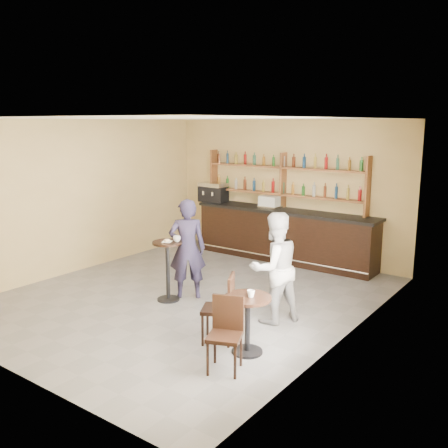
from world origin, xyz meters
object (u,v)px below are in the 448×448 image
Objects in this scene: pastry_case at (270,202)px; cafe_table at (247,325)px; pedestal_table at (168,271)px; chair_south at (225,336)px; patron_second at (274,268)px; man_main at (187,249)px; bar_counter at (284,235)px; chair_west at (218,308)px; espresso_machine at (213,192)px.

cafe_table is at bearing -55.37° from pastry_case.
pedestal_table reaches higher than chair_south.
patron_second is at bearing -50.87° from pastry_case.
man_main is (0.19, -3.18, -0.42)m from pastry_case.
chair_south is at bearing -68.51° from bar_counter.
pedestal_table is 0.60× the size of man_main.
pedestal_table is (0.01, -3.52, -0.79)m from pastry_case.
patron_second reaches higher than pedestal_table.
bar_counter reaches higher than chair_south.
chair_west is 1.06× the size of chair_south.
bar_counter is 2.20m from espresso_machine.
chair_south is 0.54× the size of patron_second.
espresso_machine is 6.02m from cafe_table.
chair_south is (1.98, -5.02, -0.12)m from bar_counter.
pastry_case is at bearing -126.85° from man_main.
pedestal_table is 1.07× the size of chair_west.
espresso_machine is 0.80× the size of cafe_table.
pedestal_table is at bearing 158.62° from cafe_table.
pastry_case reaches higher than chair_west.
pastry_case is at bearing 90.20° from pedestal_table.
man_main is at bearing -154.20° from chair_west.
chair_south is at bearing 99.57° from man_main.
chair_south is at bearing -57.79° from pastry_case.
bar_counter is 4.34× the size of chair_west.
patron_second is at bearing 8.21° from pedestal_table.
pedestal_table is 1.13× the size of chair_south.
pedestal_table reaches higher than cafe_table.
chair_west is (-0.55, 0.05, 0.10)m from cafe_table.
espresso_machine is 0.69× the size of chair_south.
pastry_case is 0.43× the size of pedestal_table.
chair_south is (2.36, -5.02, -0.85)m from pastry_case.
chair_west is (1.75, -0.85, -0.03)m from pedestal_table.
bar_counter is at bearing -125.28° from patron_second.
pastry_case is (1.65, 0.00, -0.10)m from espresso_machine.
pastry_case is at bearing 174.79° from chair_west.
patron_second reaches higher than chair_west.
man_main is at bearing -67.07° from espresso_machine.
bar_counter is 4.59× the size of chair_south.
espresso_machine reaches higher than bar_counter.
cafe_table is at bearing 109.55° from man_main.
espresso_machine is at bearing 115.33° from pedestal_table.
cafe_table is 0.61m from chair_south.
pastry_case is at bearing 92.94° from chair_south.
espresso_machine is at bearing 106.41° from chair_south.
patron_second is (1.84, -0.05, -0.02)m from man_main.
chair_south is (0.05, -0.60, 0.07)m from cafe_table.
man_main is 2.21× the size of cafe_table.
chair_west reaches higher than chair_south.
bar_counter is 9.52× the size of pastry_case.
pedestal_table reaches higher than chair_west.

